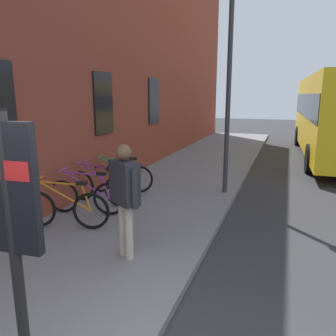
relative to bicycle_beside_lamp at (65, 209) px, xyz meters
The scene contains 10 objects.
ground 5.03m from the bicycle_beside_lamp, 48.29° to the right, with size 60.00×60.00×0.00m, color #2D2D30.
sidewalk_pavement 5.44m from the bicycle_beside_lamp, 10.46° to the right, with size 24.00×3.50×0.12m, color slate.
station_facade 7.74m from the bicycle_beside_lamp, ahead, with size 22.00×0.65×9.69m.
bicycle_beside_lamp is the anchor object (origin of this frame).
bicycle_by_door 0.81m from the bicycle_beside_lamp, ahead, with size 0.51×1.75×0.97m.
bicycle_far_end 1.54m from the bicycle_beside_lamp, ahead, with size 0.48×1.76×0.97m.
bicycle_under_window 2.49m from the bicycle_beside_lamp, ahead, with size 0.65×1.71×0.97m.
transit_info_sign 3.64m from the bicycle_beside_lamp, 149.03° to the right, with size 0.13×0.55×2.40m.
pedestrian_by_facade 1.87m from the bicycle_beside_lamp, 111.28° to the right, with size 0.49×0.59×1.79m.
street_lamp 4.93m from the bicycle_beside_lamp, 35.20° to the right, with size 0.28×0.28×4.93m.
Camera 1 is at (-2.28, -1.14, 2.62)m, focal length 35.41 mm.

